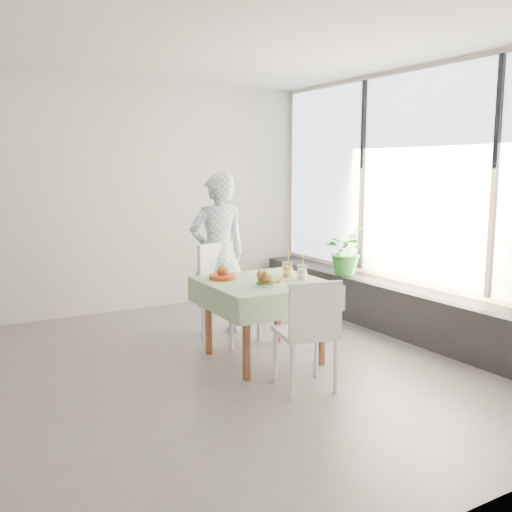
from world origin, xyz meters
TOP-DOWN VIEW (x-y plane):
  - floor at (0.00, 0.00)m, footprint 6.00×6.00m
  - ceiling at (0.00, 0.00)m, footprint 6.00×6.00m
  - wall_back at (0.00, 2.50)m, footprint 6.00×0.02m
  - wall_front at (0.00, -2.50)m, footprint 6.00×0.02m
  - wall_right at (3.00, 0.00)m, footprint 0.02×5.00m
  - window_pane at (2.97, 0.00)m, footprint 0.01×4.80m
  - window_ledge at (2.80, 0.00)m, footprint 0.40×4.80m
  - cafe_table at (1.09, 0.05)m, footprint 1.07×1.07m
  - chair_far at (1.09, 0.72)m, footprint 0.59×0.59m
  - chair_near at (1.02, -0.71)m, footprint 0.51×0.51m
  - diner at (1.10, 0.99)m, footprint 0.65×0.44m
  - main_dish at (1.00, -0.14)m, footprint 0.28×0.28m
  - juice_cup_orange at (1.37, 0.09)m, footprint 0.10×0.10m
  - juice_cup_lemonade at (1.42, -0.08)m, footprint 0.09×0.09m
  - second_dish at (0.80, 0.30)m, footprint 0.25×0.25m
  - potted_plant at (2.72, 0.91)m, footprint 0.68×0.68m

SIDE VIEW (x-z plane):
  - floor at x=0.00m, z-range 0.00..0.00m
  - window_ledge at x=2.80m, z-range 0.00..0.50m
  - chair_near at x=1.02m, z-range -0.17..0.73m
  - chair_far at x=1.09m, z-range -0.19..0.80m
  - cafe_table at x=1.09m, z-range 0.09..0.83m
  - second_dish at x=0.80m, z-range 0.72..0.84m
  - potted_plant at x=2.72m, z-range 0.50..1.07m
  - main_dish at x=1.00m, z-range 0.72..0.86m
  - juice_cup_lemonade at x=1.42m, z-range 0.67..0.94m
  - juice_cup_orange at x=1.37m, z-range 0.67..0.95m
  - diner at x=1.10m, z-range 0.00..1.71m
  - wall_back at x=0.00m, z-range 0.00..2.80m
  - wall_front at x=0.00m, z-range 0.00..2.80m
  - wall_right at x=3.00m, z-range 0.00..2.80m
  - window_pane at x=2.97m, z-range 0.56..2.74m
  - ceiling at x=0.00m, z-range 2.80..2.80m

